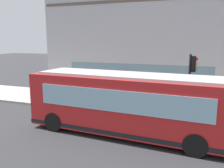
% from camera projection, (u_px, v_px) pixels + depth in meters
% --- Properties ---
extents(ground, '(120.00, 120.00, 0.00)m').
position_uv_depth(ground, '(99.00, 129.00, 12.93)').
color(ground, '#2D2D30').
extents(sidewalk_curb, '(4.82, 40.00, 0.15)m').
position_uv_depth(sidewalk_curb, '(127.00, 104.00, 17.53)').
color(sidewalk_curb, '#9E9991').
rests_on(sidewalk_curb, ground).
extents(building_corner, '(6.41, 16.75, 13.98)m').
position_uv_depth(building_corner, '(146.00, 14.00, 21.43)').
color(building_corner, '#A8A8AD').
rests_on(building_corner, ground).
extents(city_bus_nearside, '(3.11, 10.17, 3.07)m').
position_uv_depth(city_bus_nearside, '(126.00, 104.00, 11.96)').
color(city_bus_nearside, red).
rests_on(city_bus_nearside, ground).
extents(traffic_light_near_corner, '(0.32, 0.49, 3.75)m').
position_uv_depth(traffic_light_near_corner, '(192.00, 74.00, 13.78)').
color(traffic_light_near_corner, black).
rests_on(traffic_light_near_corner, sidewalk_curb).
extents(fire_hydrant, '(0.35, 0.35, 0.74)m').
position_uv_depth(fire_hydrant, '(137.00, 100.00, 16.94)').
color(fire_hydrant, red).
rests_on(fire_hydrant, sidewalk_curb).
extents(pedestrian_by_light_pole, '(0.32, 0.32, 1.60)m').
position_uv_depth(pedestrian_by_light_pole, '(158.00, 97.00, 15.47)').
color(pedestrian_by_light_pole, '#99994C').
rests_on(pedestrian_by_light_pole, sidewalk_curb).
extents(pedestrian_walking_along_curb, '(0.32, 0.32, 1.71)m').
position_uv_depth(pedestrian_walking_along_curb, '(112.00, 85.00, 19.23)').
color(pedestrian_walking_along_curb, '#8C3F8C').
rests_on(pedestrian_walking_along_curb, sidewalk_curb).
extents(newspaper_vending_box, '(0.44, 0.42, 0.90)m').
position_uv_depth(newspaper_vending_box, '(215.00, 100.00, 16.63)').
color(newspaper_vending_box, '#BF3F19').
rests_on(newspaper_vending_box, sidewalk_curb).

